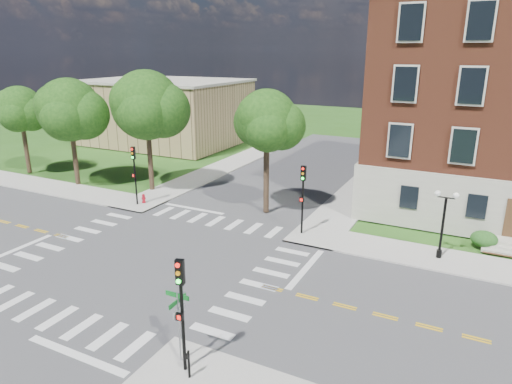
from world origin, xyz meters
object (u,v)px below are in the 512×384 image
at_px(traffic_signal_ne, 303,191).
at_px(street_sign_pole, 178,314).
at_px(traffic_signal_se, 181,301).
at_px(push_button_post, 189,363).
at_px(twin_lamp_west, 443,221).
at_px(fire_hydrant, 144,199).
at_px(traffic_signal_nw, 134,168).

height_order(traffic_signal_ne, street_sign_pole, traffic_signal_ne).
bearing_deg(street_sign_pole, traffic_signal_se, -39.31).
distance_m(traffic_signal_ne, push_button_post, 15.85).
bearing_deg(street_sign_pole, push_button_post, -38.45).
relative_size(traffic_signal_se, traffic_signal_ne, 1.00).
height_order(traffic_signal_se, traffic_signal_ne, same).
xyz_separation_m(twin_lamp_west, street_sign_pole, (-8.40, -15.06, -0.21)).
bearing_deg(fire_hydrant, twin_lamp_west, -0.24).
xyz_separation_m(traffic_signal_se, traffic_signal_ne, (-0.98, 15.28, 0.00)).
bearing_deg(traffic_signal_ne, street_sign_pole, -88.01).
height_order(twin_lamp_west, fire_hydrant, twin_lamp_west).
distance_m(twin_lamp_west, street_sign_pole, 17.25).
distance_m(traffic_signal_se, fire_hydrant, 21.82).
bearing_deg(traffic_signal_se, twin_lamp_west, 62.79).
height_order(traffic_signal_nw, twin_lamp_west, traffic_signal_nw).
height_order(twin_lamp_west, push_button_post, twin_lamp_west).
xyz_separation_m(street_sign_pole, fire_hydrant, (-14.62, 15.16, -1.84)).
height_order(traffic_signal_nw, push_button_post, traffic_signal_nw).
relative_size(street_sign_pole, push_button_post, 2.58).
relative_size(traffic_signal_nw, twin_lamp_west, 1.13).
xyz_separation_m(traffic_signal_nw, push_button_post, (15.73, -15.30, -2.39)).
bearing_deg(traffic_signal_se, street_sign_pole, 140.69).
bearing_deg(traffic_signal_nw, push_button_post, -44.22).
bearing_deg(twin_lamp_west, traffic_signal_nw, -178.87).
distance_m(traffic_signal_nw, push_button_post, 22.08).
relative_size(traffic_signal_ne, street_sign_pole, 1.55).
bearing_deg(traffic_signal_se, traffic_signal_nw, 135.62).
relative_size(traffic_signal_nw, fire_hydrant, 6.40).
height_order(street_sign_pole, fire_hydrant, street_sign_pole).
height_order(traffic_signal_nw, fire_hydrant, traffic_signal_nw).
relative_size(traffic_signal_se, push_button_post, 4.00).
bearing_deg(traffic_signal_se, traffic_signal_ne, 93.66).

